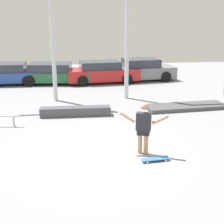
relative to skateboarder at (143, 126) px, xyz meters
The scene contains 10 objects.
ground_plane 1.44m from the skateboarder, 164.05° to the left, with size 36.00×36.00×0.00m, color gray.
skateboarder is the anchor object (origin of this frame).
skateboard 1.00m from the skateboarder, 66.43° to the right, with size 0.82×0.31×0.08m.
grind_box 4.45m from the skateboarder, 115.98° to the left, with size 2.85×0.47×0.37m, color #47474C.
manual_pad 5.34m from the skateboarder, 56.18° to the left, with size 3.54×1.07×0.17m, color #47474C.
canopy_support_right 8.00m from the skateboarder, 63.88° to the left, with size 5.37×0.20×6.95m.
parked_car_blue 12.27m from the skateboarder, 118.01° to the left, with size 3.91×1.94×1.25m.
parked_car_green 11.20m from the skateboarder, 106.57° to the left, with size 4.62×2.30×1.22m.
parked_car_red 10.55m from the skateboarder, 91.07° to the left, with size 4.46×2.13×1.31m.
parked_car_grey 11.27m from the skateboarder, 77.58° to the left, with size 4.10×2.26×1.37m.
Camera 1 is at (-0.87, -8.66, 3.90)m, focal length 50.00 mm.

